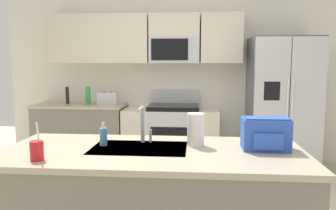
{
  "coord_description": "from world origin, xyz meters",
  "views": [
    {
      "loc": [
        0.3,
        -2.99,
        1.51
      ],
      "look_at": [
        -0.0,
        0.6,
        1.05
      ],
      "focal_mm": 35.86,
      "sensor_mm": 36.0,
      "label": 1
    }
  ],
  "objects": [
    {
      "name": "drink_cup_red",
      "position": [
        -0.69,
        -1.03,
        0.96
      ],
      "size": [
        0.08,
        0.08,
        0.24
      ],
      "color": "red",
      "rests_on": "island_counter"
    },
    {
      "name": "back_counter",
      "position": [
        -1.4,
        1.8,
        0.45
      ],
      "size": [
        1.32,
        0.63,
        0.9
      ],
      "color": "slate",
      "rests_on": "ground"
    },
    {
      "name": "backpack",
      "position": [
        0.79,
        -0.64,
        1.02
      ],
      "size": [
        0.32,
        0.22,
        0.23
      ],
      "color": "blue",
      "rests_on": "island_counter"
    },
    {
      "name": "soap_dispenser",
      "position": [
        -0.38,
        -0.62,
        0.97
      ],
      "size": [
        0.06,
        0.06,
        0.17
      ],
      "color": "#4C8CD8",
      "rests_on": "island_counter"
    },
    {
      "name": "pepper_mill",
      "position": [
        -1.59,
        1.8,
        1.03
      ],
      "size": [
        0.05,
        0.05,
        0.25
      ],
      "primitive_type": "cylinder",
      "color": "black",
      "rests_on": "back_counter"
    },
    {
      "name": "toaster",
      "position": [
        -0.97,
        1.75,
        0.99
      ],
      "size": [
        0.28,
        0.16,
        0.18
      ],
      "color": "#B7BABF",
      "rests_on": "back_counter"
    },
    {
      "name": "sink_faucet",
      "position": [
        -0.1,
        -0.52,
        1.07
      ],
      "size": [
        0.08,
        0.21,
        0.28
      ],
      "color": "#B7BABF",
      "rests_on": "island_counter"
    },
    {
      "name": "bottle_green",
      "position": [
        -1.27,
        1.76,
        1.03
      ],
      "size": [
        0.07,
        0.07,
        0.27
      ],
      "primitive_type": "cylinder",
      "color": "green",
      "rests_on": "back_counter"
    },
    {
      "name": "island_counter",
      "position": [
        -0.0,
        -0.72,
        0.45
      ],
      "size": [
        2.12,
        0.92,
        0.9
      ],
      "color": "slate",
      "rests_on": "ground"
    },
    {
      "name": "paper_towel_roll",
      "position": [
        0.3,
        -0.57,
        1.02
      ],
      "size": [
        0.12,
        0.12,
        0.24
      ],
      "primitive_type": "cylinder",
      "color": "white",
      "rests_on": "island_counter"
    },
    {
      "name": "kitchen_wall_unit",
      "position": [
        -0.14,
        2.08,
        1.47
      ],
      "size": [
        5.2,
        0.43,
        2.6
      ],
      "color": "silver",
      "rests_on": "ground"
    },
    {
      "name": "range_oven",
      "position": [
        -0.06,
        1.8,
        0.44
      ],
      "size": [
        1.36,
        0.61,
        1.1
      ],
      "color": "#B7BABF",
      "rests_on": "ground"
    },
    {
      "name": "refrigerator",
      "position": [
        1.49,
        1.73,
        0.93
      ],
      "size": [
        0.9,
        0.76,
        1.85
      ],
      "color": "#4C4F54",
      "rests_on": "ground"
    }
  ]
}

